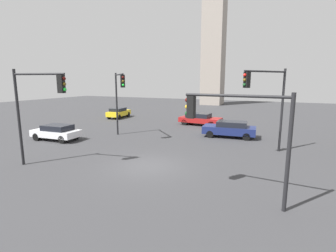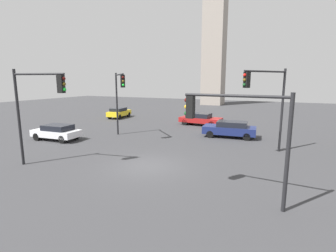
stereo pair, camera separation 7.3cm
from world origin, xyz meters
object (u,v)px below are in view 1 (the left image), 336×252
Objects in this scene: traffic_light_0 at (38,99)px; traffic_light_1 at (234,122)px; traffic_light_3 at (267,94)px; car_0 at (230,129)px; car_2 at (56,132)px; traffic_light_2 at (119,91)px; car_4 at (200,119)px; car_1 at (119,112)px.

traffic_light_1 is at bearing -8.76° from traffic_light_0.
traffic_light_3 is 1.23× the size of car_0.
car_0 is at bearing 45.24° from traffic_light_0.
traffic_light_1 reaches higher than car_2.
car_0 is at bearing -154.99° from car_2.
car_2 is (-13.44, -7.42, -0.06)m from car_0.
car_4 is at bearing 110.62° from traffic_light_2.
traffic_light_0 is 0.97× the size of traffic_light_3.
traffic_light_1 is 12.87m from car_0.
car_1 is (-16.45, 5.87, -0.04)m from car_0.
car_2 is (-15.93, 4.92, -2.71)m from traffic_light_1.
traffic_light_2 is at bearing 80.74° from traffic_light_0.
car_0 is at bearing -115.92° from car_1.
traffic_light_3 reaches higher than traffic_light_2.
car_2 is (-4.64, -2.91, -3.46)m from traffic_light_2.
car_4 is (-6.91, 17.33, -2.68)m from traffic_light_1.
traffic_light_1 is 0.79× the size of traffic_light_3.
traffic_light_2 is (-11.30, 7.84, 0.75)m from traffic_light_1.
traffic_light_1 reaches higher than car_1.
car_2 is at bearing -102.45° from traffic_light_2.
car_4 is at bearing 65.97° from traffic_light_0.
car_0 is at bearing 72.53° from traffic_light_2.
car_0 is 0.99× the size of car_4.
car_2 is (3.02, -13.29, -0.03)m from car_1.
traffic_light_1 is at bearing 31.40° from traffic_light_3.
traffic_light_3 reaches higher than traffic_light_1.
traffic_light_0 reaches higher than car_2.
traffic_light_2 is 1.21× the size of car_0.
car_1 is at bearing -81.13° from car_2.
car_1 is at bearing -81.26° from traffic_light_3.
traffic_light_0 is at bearing 6.14° from traffic_light_1.
traffic_light_2 reaches higher than car_4.
traffic_light_2 reaches higher than car_1.
traffic_light_0 is 1.39× the size of car_1.
car_2 is at bearing -13.09° from traffic_light_1.
traffic_light_2 is at bearing -53.53° from traffic_light_3.
car_1 is (-19.66, 10.42, -3.50)m from traffic_light_3.
car_2 is at bearing -173.51° from car_1.
traffic_light_1 reaches higher than car_0.
traffic_light_0 is 1.36× the size of car_2.
traffic_light_1 is 0.81× the size of traffic_light_2.
traffic_light_3 is at bearing 120.35° from car_0.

